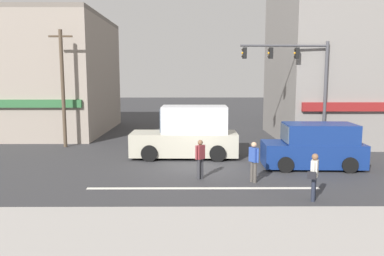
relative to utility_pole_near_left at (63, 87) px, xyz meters
The scene contains 13 objects.
ground_plane 10.33m from the utility_pole_near_left, 32.28° to the right, with size 120.00×120.00×0.00m, color #333335.
lane_marking_stripe 12.45m from the utility_pole_near_left, 46.68° to the right, with size 9.00×0.24×0.01m, color silver.
sidewalk_curb 16.31m from the utility_pole_near_left, 59.13° to the right, with size 40.00×5.00×0.16m, color #9E9993.
building_left_block 8.78m from the utility_pole_near_left, 131.44° to the left, with size 13.93×11.34×8.79m.
building_right_corner 20.80m from the utility_pole_near_left, ahead, with size 13.67×9.41×12.27m.
utility_pole_near_left is the anchor object (origin of this frame).
traffic_light_mast 14.02m from the utility_pole_near_left, ahead, with size 4.89×0.42×6.20m.
van_approaching_near 14.79m from the utility_pole_near_left, 21.77° to the right, with size 4.66×2.17×2.11m.
box_truck_crossing_leftbound 8.48m from the utility_pole_near_left, 21.87° to the right, with size 5.63×2.31×2.75m.
sedan_parked_curbside 8.68m from the utility_pole_near_left, 22.96° to the left, with size 1.94×4.13×1.58m.
pedestrian_foreground_with_bag 15.89m from the utility_pole_near_left, 40.37° to the right, with size 0.51×0.65×1.67m.
pedestrian_mid_crossing 13.17m from the utility_pole_near_left, 37.40° to the right, with size 0.38×0.49×1.67m.
pedestrian_far_side 11.22m from the utility_pole_near_left, 42.05° to the right, with size 0.42×0.43×1.67m.
Camera 1 is at (-0.51, -17.49, 4.28)m, focal length 35.00 mm.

